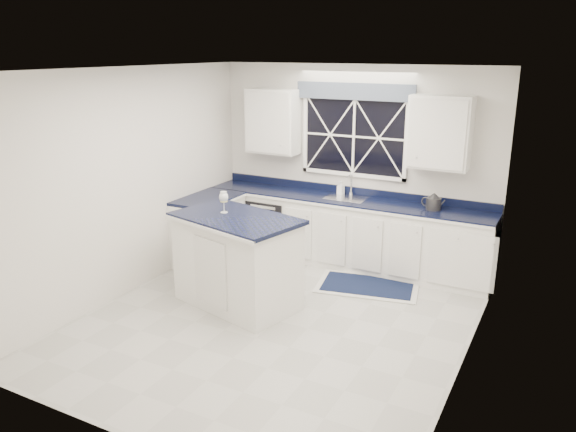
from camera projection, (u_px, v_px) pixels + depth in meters
The scene contains 13 objects.
ground at pixel (276, 321), 6.21m from camera, with size 4.50×4.50×0.00m, color #ACACA7.
back_wall at pixel (354, 165), 7.73m from camera, with size 4.00×0.10×2.70m, color silver.
base_cabinets at pixel (317, 233), 7.75m from camera, with size 3.99×1.60×0.90m.
countertop at pixel (345, 200), 7.60m from camera, with size 3.98×0.64×0.04m, color black.
dishwasher at pixel (274, 224), 8.24m from camera, with size 0.60×0.58×0.82m, color black.
window at pixel (354, 131), 7.56m from camera, with size 1.65×0.09×1.26m.
upper_cabinets at pixel (351, 126), 7.43m from camera, with size 3.10×0.34×0.90m.
faucet at pixel (351, 184), 7.72m from camera, with size 0.05×0.20×0.30m.
island at pixel (237, 261), 6.49m from camera, with size 1.60×1.19×1.07m.
rug at pixel (368, 286), 7.10m from camera, with size 1.38×0.99×0.02m.
kettle at pixel (433, 202), 7.05m from camera, with size 0.31×0.20×0.22m.
wine_glass at pixel (224, 198), 6.43m from camera, with size 0.11×0.11×0.25m.
soap_bottle at pixel (341, 188), 7.81m from camera, with size 0.08×0.08×0.18m, color silver.
Camera 1 is at (2.72, -4.91, 2.90)m, focal length 35.00 mm.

